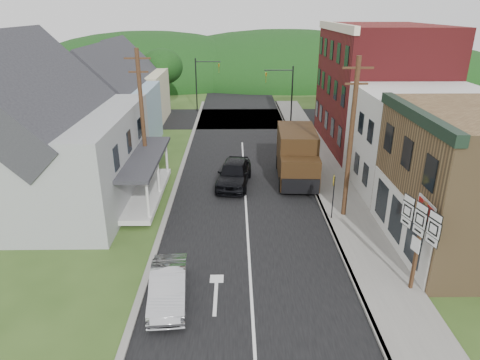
{
  "coord_description": "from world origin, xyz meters",
  "views": [
    {
      "loc": [
        -0.67,
        -18.59,
        11.26
      ],
      "look_at": [
        -0.38,
        3.74,
        2.2
      ],
      "focal_mm": 32.0,
      "sensor_mm": 36.0,
      "label": 1
    }
  ],
  "objects_px": {
    "dark_sedan": "(234,173)",
    "delivery_van": "(297,156)",
    "route_sign_cluster": "(419,234)",
    "silver_sedan": "(168,287)",
    "warning_sign": "(333,190)"
  },
  "relations": [
    {
      "from": "silver_sedan",
      "to": "warning_sign",
      "type": "relative_size",
      "value": 1.55
    },
    {
      "from": "dark_sedan",
      "to": "warning_sign",
      "type": "relative_size",
      "value": 1.89
    },
    {
      "from": "silver_sedan",
      "to": "route_sign_cluster",
      "type": "xyz_separation_m",
      "value": [
        10.14,
        0.53,
        2.08
      ]
    },
    {
      "from": "route_sign_cluster",
      "to": "warning_sign",
      "type": "relative_size",
      "value": 1.51
    },
    {
      "from": "delivery_van",
      "to": "silver_sedan",
      "type": "bearing_deg",
      "value": -114.97
    },
    {
      "from": "silver_sedan",
      "to": "warning_sign",
      "type": "xyz_separation_m",
      "value": [
        8.17,
        7.06,
        1.18
      ]
    },
    {
      "from": "dark_sedan",
      "to": "route_sign_cluster",
      "type": "height_order",
      "value": "route_sign_cluster"
    },
    {
      "from": "dark_sedan",
      "to": "delivery_van",
      "type": "relative_size",
      "value": 0.8
    },
    {
      "from": "route_sign_cluster",
      "to": "delivery_van",
      "type": "bearing_deg",
      "value": 89.19
    },
    {
      "from": "silver_sedan",
      "to": "dark_sedan",
      "type": "height_order",
      "value": "dark_sedan"
    },
    {
      "from": "dark_sedan",
      "to": "route_sign_cluster",
      "type": "xyz_separation_m",
      "value": [
        7.47,
        -11.78,
        1.89
      ]
    },
    {
      "from": "dark_sedan",
      "to": "warning_sign",
      "type": "xyz_separation_m",
      "value": [
        5.5,
        -5.25,
        1.0
      ]
    },
    {
      "from": "delivery_van",
      "to": "route_sign_cluster",
      "type": "relative_size",
      "value": 1.57
    },
    {
      "from": "dark_sedan",
      "to": "silver_sedan",
      "type": "bearing_deg",
      "value": -94.58
    },
    {
      "from": "dark_sedan",
      "to": "delivery_van",
      "type": "xyz_separation_m",
      "value": [
        4.33,
        0.96,
        0.89
      ]
    }
  ]
}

